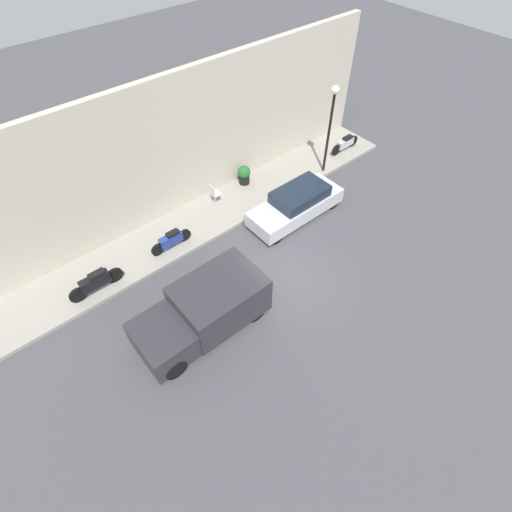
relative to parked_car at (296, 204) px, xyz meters
name	(u,v)px	position (x,y,z in m)	size (l,w,h in m)	color
ground_plane	(284,279)	(-2.35, 2.83, -0.66)	(60.00, 60.00, 0.00)	#47474C
sidewalk	(213,215)	(2.31, 2.83, -0.58)	(2.50, 19.55, 0.16)	gray
building_facade	(187,144)	(3.71, 2.83, 2.31)	(0.30, 19.55, 5.93)	beige
parked_car	(296,204)	(0.00, 0.00, 0.00)	(1.62, 4.38, 1.36)	silver
delivery_van	(203,311)	(-2.10, 6.34, 0.23)	(2.07, 4.52, 1.72)	#2D2D33
motorcycle_blue	(171,240)	(1.70, 5.26, -0.09)	(0.30, 1.79, 0.76)	navy
motorcycle_black	(96,282)	(1.57, 8.51, -0.02)	(0.30, 2.04, 0.89)	black
scooter_silver	(345,143)	(1.88, -5.30, -0.10)	(0.30, 1.87, 0.73)	#B7B7BF
streetlamp	(332,114)	(1.37, -3.19, 2.48)	(0.38, 0.38, 4.24)	black
potted_plant	(244,174)	(3.09, 0.41, -0.01)	(0.60, 0.60, 0.92)	black
cafe_chair	(214,193)	(2.82, 2.33, 0.05)	(0.40, 0.40, 0.96)	silver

